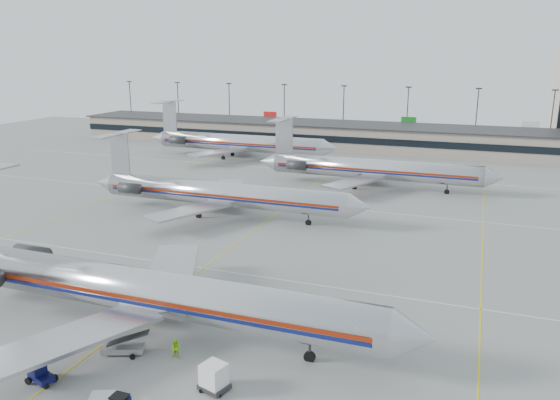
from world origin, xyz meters
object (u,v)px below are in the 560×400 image
at_px(tug_center, 39,373).
at_px(belt_loader, 124,347).
at_px(uld_container, 214,377).
at_px(jet_foreground, 138,289).
at_px(jet_second_row, 217,193).

distance_m(tug_center, belt_loader, 6.58).
distance_m(tug_center, uld_container, 13.19).
xyz_separation_m(jet_foreground, tug_center, (-2.19, -9.82, -2.96)).
bearing_deg(jet_second_row, uld_container, -63.68).
height_order(jet_foreground, belt_loader, jet_foreground).
xyz_separation_m(tug_center, uld_container, (12.66, 3.68, 0.25)).
bearing_deg(jet_second_row, jet_foreground, -74.45).
bearing_deg(tug_center, jet_foreground, 96.37).
xyz_separation_m(jet_foreground, uld_container, (10.47, -6.14, -2.70)).
relative_size(jet_second_row, uld_container, 19.16).
distance_m(jet_second_row, uld_container, 45.28).
relative_size(jet_second_row, belt_loader, 11.02).
height_order(tug_center, uld_container, uld_container).
distance_m(uld_container, belt_loader, 9.43).
relative_size(jet_second_row, tug_center, 18.81).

